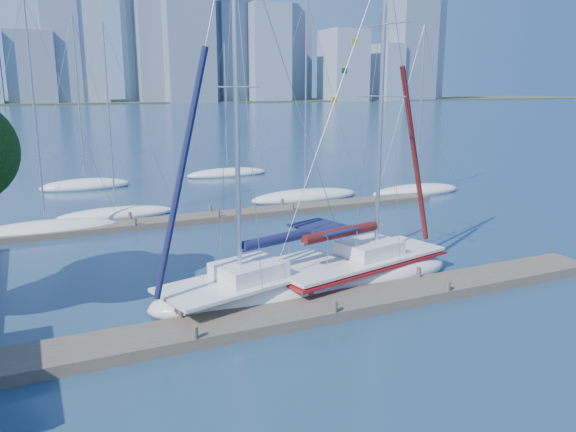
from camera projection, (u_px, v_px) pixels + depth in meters
name	position (u px, v px, depth m)	size (l,w,h in m)	color
ground	(322.00, 314.00, 20.45)	(700.00, 700.00, 0.00)	navy
near_dock	(322.00, 308.00, 20.41)	(26.00, 2.00, 0.40)	#4D4438
far_dock	(230.00, 215.00, 35.37)	(30.00, 1.80, 0.36)	#4D4438
far_shore	(41.00, 103.00, 303.31)	(800.00, 100.00, 1.50)	#38472D
sailboat_navy	(262.00, 272.00, 21.58)	(9.34, 5.13, 14.45)	white
sailboat_maroon	(359.00, 257.00, 23.75)	(9.28, 4.80, 13.78)	white
bg_boat_0	(46.00, 230.00, 31.42)	(8.20, 4.95, 13.10)	white
bg_boat_1	(116.00, 214.00, 35.56)	(7.31, 2.03, 12.14)	white
bg_boat_3	(305.00, 196.00, 41.16)	(8.56, 2.81, 14.53)	white
bg_boat_5	(416.00, 191.00, 43.33)	(8.08, 3.49, 12.90)	white
bg_boat_6	(86.00, 185.00, 45.69)	(7.42, 4.88, 13.89)	white
bg_boat_7	(227.00, 173.00, 52.30)	(7.96, 4.26, 12.19)	white
skyline	(93.00, 28.00, 279.63)	(502.90, 51.31, 118.73)	gray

